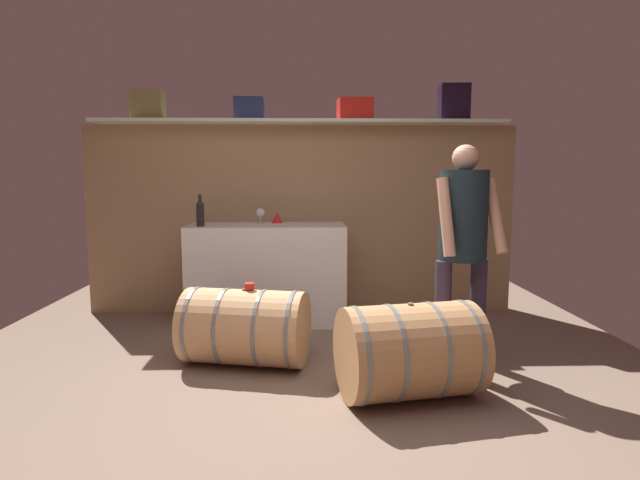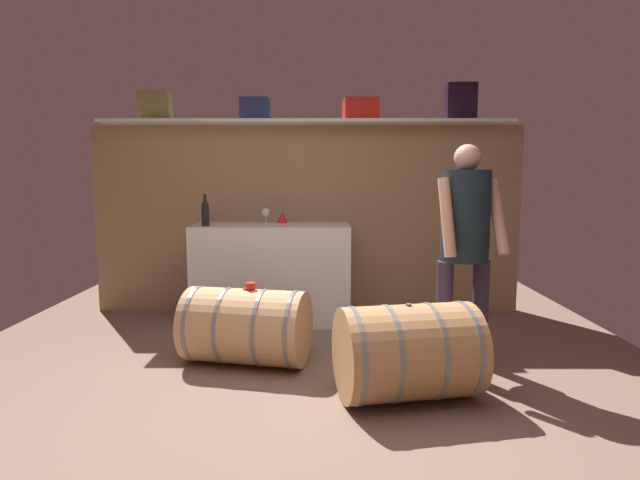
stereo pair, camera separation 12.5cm
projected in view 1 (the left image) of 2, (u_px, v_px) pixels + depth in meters
ground_plane at (300, 381)px, 3.66m from camera, size 5.61×8.28×0.02m
back_wall_panel at (301, 220)px, 5.43m from camera, size 4.41×0.10×1.94m
high_shelf_board at (301, 122)px, 5.16m from camera, size 4.06×0.40×0.03m
toolcase_olive at (148, 105)px, 5.10m from camera, size 0.32×0.26×0.28m
toolcase_navy at (249, 109)px, 5.13m from camera, size 0.29×0.30×0.21m
toolcase_red at (355, 110)px, 5.16m from camera, size 0.35×0.31×0.21m
toolcase_black at (454, 103)px, 5.18m from camera, size 0.30×0.22×0.35m
work_cabinet at (268, 273)px, 5.10m from camera, size 1.51×0.65×0.96m
wine_bottle_dark at (200, 213)px, 4.83m from camera, size 0.07×0.07×0.30m
wine_glass at (260, 213)px, 5.11m from camera, size 0.09×0.09×0.15m
red_funnel at (277, 217)px, 5.21m from camera, size 0.11×0.11×0.11m
wine_barrel_near at (245, 327)px, 3.94m from camera, size 1.01×0.74×0.59m
wine_barrel_far at (410, 351)px, 3.34m from camera, size 0.96×0.76×0.62m
tasting_cup at (249, 286)px, 3.90m from camera, size 0.08×0.08×0.05m
winemaker_pouring at (463, 232)px, 3.84m from camera, size 0.53×0.44×1.65m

